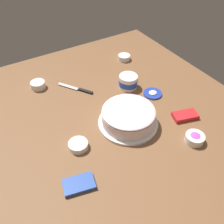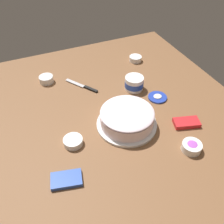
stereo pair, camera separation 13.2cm
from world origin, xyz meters
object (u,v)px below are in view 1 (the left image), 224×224
object	(u,v)px
frosted_cake	(128,117)
spreading_knife	(78,89)
frosting_tub_lid	(153,93)
frosting_tub	(128,81)
sprinkle_bowl_yellow	(124,57)
sprinkle_bowl_orange	(38,85)
sprinkle_bowl_green	(78,145)
candy_box_upper	(79,184)
sprinkle_bowl_rainbow	(195,138)
candy_box_lower	(185,116)

from	to	relation	value
frosted_cake	spreading_knife	bearing A→B (deg)	104.31
frosted_cake	frosting_tub_lid	xyz separation A→B (m)	(0.26, 0.13, -0.04)
frosting_tub	sprinkle_bowl_yellow	size ratio (longest dim) A/B	1.34
frosting_tub_lid	sprinkle_bowl_orange	world-z (taller)	sprinkle_bowl_orange
frosting_tub_lid	spreading_knife	xyz separation A→B (m)	(-0.36, 0.27, -0.00)
frosting_tub_lid	sprinkle_bowl_yellow	size ratio (longest dim) A/B	1.29
sprinkle_bowl_green	candy_box_upper	size ratio (longest dim) A/B	0.72
spreading_knife	candy_box_upper	size ratio (longest dim) A/B	1.58
frosting_tub_lid	sprinkle_bowl_rainbow	bearing A→B (deg)	-97.94
spreading_knife	sprinkle_bowl_orange	distance (m)	0.25
sprinkle_bowl_green	sprinkle_bowl_rainbow	size ratio (longest dim) A/B	1.01
sprinkle_bowl_green	candy_box_lower	world-z (taller)	sprinkle_bowl_green
sprinkle_bowl_green	frosting_tub_lid	bearing A→B (deg)	13.89
frosted_cake	sprinkle_bowl_yellow	distance (m)	0.64
frosting_tub	sprinkle_bowl_green	xyz separation A→B (m)	(-0.47, -0.28, -0.02)
sprinkle_bowl_orange	frosted_cake	bearing A→B (deg)	-61.30
sprinkle_bowl_yellow	candy_box_lower	distance (m)	0.67
sprinkle_bowl_green	sprinkle_bowl_rainbow	xyz separation A→B (m)	(0.50, -0.26, 0.01)
sprinkle_bowl_yellow	spreading_knife	bearing A→B (deg)	-161.00
sprinkle_bowl_yellow	candy_box_lower	world-z (taller)	sprinkle_bowl_yellow
sprinkle_bowl_rainbow	candy_box_lower	size ratio (longest dim) A/B	0.70
frosted_cake	frosting_tub_lid	bearing A→B (deg)	25.72
spreading_knife	sprinkle_bowl_rainbow	size ratio (longest dim) A/B	2.22
spreading_knife	sprinkle_bowl_green	size ratio (longest dim) A/B	2.19
frosting_tub	sprinkle_bowl_orange	world-z (taller)	frosting_tub
frosting_tub_lid	spreading_knife	size ratio (longest dim) A/B	0.53
sprinkle_bowl_rainbow	candy_box_lower	world-z (taller)	sprinkle_bowl_rainbow
spreading_knife	candy_box_lower	size ratio (longest dim) A/B	1.56
sprinkle_bowl_green	sprinkle_bowl_yellow	xyz separation A→B (m)	(0.63, 0.56, 0.00)
sprinkle_bowl_green	candy_box_upper	distance (m)	0.20
frosting_tub	sprinkle_bowl_green	bearing A→B (deg)	-149.68
candy_box_lower	candy_box_upper	size ratio (longest dim) A/B	1.01
sprinkle_bowl_orange	frosting_tub_lid	bearing A→B (deg)	-36.66
frosting_tub	sprinkle_bowl_yellow	distance (m)	0.32
frosted_cake	frosting_tub	bearing A→B (deg)	56.11
frosted_cake	sprinkle_bowl_orange	bearing A→B (deg)	118.70
frosted_cake	sprinkle_bowl_rainbow	distance (m)	0.34
spreading_knife	candy_box_upper	world-z (taller)	candy_box_upper
frosting_tub_lid	sprinkle_bowl_green	size ratio (longest dim) A/B	1.17
sprinkle_bowl_green	candy_box_lower	bearing A→B (deg)	-10.70
frosting_tub	sprinkle_bowl_rainbow	size ratio (longest dim) A/B	1.23
spreading_knife	candy_box_lower	bearing A→B (deg)	-52.98
spreading_knife	sprinkle_bowl_yellow	bearing A→B (deg)	19.00
frosting_tub_lid	sprinkle_bowl_rainbow	size ratio (longest dim) A/B	1.18
candy_box_lower	spreading_knife	bearing A→B (deg)	143.38
frosted_cake	sprinkle_bowl_rainbow	bearing A→B (deg)	-52.20
frosting_tub	sprinkle_bowl_rainbow	distance (m)	0.53
sprinkle_bowl_orange	candy_box_upper	xyz separation A→B (m)	(-0.08, -0.74, -0.01)
frosted_cake	candy_box_upper	xyz separation A→B (m)	(-0.38, -0.20, -0.04)
candy_box_upper	spreading_knife	bearing A→B (deg)	77.82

